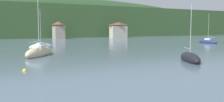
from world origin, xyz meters
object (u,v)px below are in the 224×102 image
object	(u,v)px
shore_building_central	(59,30)
sailboat_far_4	(208,42)
shore_building_eastcentral	(118,30)
sailboat_far_5	(41,47)
mooring_buoy_far	(25,71)
sailboat_far_0	(39,53)
sailboat_mid_2	(190,58)

from	to	relation	value
shore_building_central	sailboat_far_4	bearing A→B (deg)	-58.27
shore_building_eastcentral	sailboat_far_5	size ratio (longest dim) A/B	0.90
sailboat_far_4	mooring_buoy_far	size ratio (longest dim) A/B	19.70
shore_building_eastcentral	sailboat_far_0	xyz separation A→B (m)	(-39.92, -50.50, -2.45)
shore_building_central	sailboat_far_5	distance (m)	41.97
shore_building_central	sailboat_far_5	bearing A→B (deg)	-109.52
shore_building_central	sailboat_far_0	bearing A→B (deg)	-107.93
sailboat_far_0	mooring_buoy_far	distance (m)	11.94
sailboat_far_0	sailboat_far_4	bearing A→B (deg)	-41.98
sailboat_mid_2	sailboat_far_5	distance (m)	27.60
shore_building_eastcentral	sailboat_mid_2	distance (m)	68.96
sailboat_mid_2	mooring_buoy_far	world-z (taller)	sailboat_mid_2
sailboat_far_4	shore_building_central	bearing A→B (deg)	25.80
shore_building_eastcentral	sailboat_far_5	distance (m)	53.87
sailboat_far_5	sailboat_far_0	bearing A→B (deg)	-133.22
shore_building_eastcentral	sailboat_far_0	bearing A→B (deg)	-128.32
shore_building_eastcentral	mooring_buoy_far	distance (m)	75.66
sailboat_far_0	sailboat_mid_2	xyz separation A→B (m)	(14.04, -13.36, -0.13)
shore_building_central	sailboat_far_0	world-z (taller)	sailboat_far_0
sailboat_far_0	sailboat_far_4	size ratio (longest dim) A/B	1.33
sailboat_mid_2	sailboat_far_5	xyz separation A→B (m)	(-11.46, 25.11, 0.03)
sailboat_far_4	sailboat_far_5	size ratio (longest dim) A/B	1.02
sailboat_far_4	sailboat_far_5	distance (m)	40.00
shore_building_eastcentral	shore_building_central	bearing A→B (deg)	178.19
shore_building_central	sailboat_far_4	size ratio (longest dim) A/B	0.79
sailboat_far_5	mooring_buoy_far	size ratio (longest dim) A/B	19.31
mooring_buoy_far	shore_building_central	bearing A→B (deg)	72.26
shore_building_eastcentral	sailboat_mid_2	size ratio (longest dim) A/B	1.00
sailboat_far_0	sailboat_far_4	world-z (taller)	sailboat_far_0
sailboat_far_0	mooring_buoy_far	size ratio (longest dim) A/B	26.15
sailboat_far_4	mooring_buoy_far	world-z (taller)	sailboat_far_4
sailboat_far_4	sailboat_far_5	xyz separation A→B (m)	(-39.92, 2.45, -0.01)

